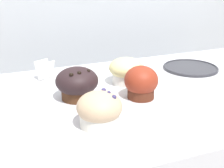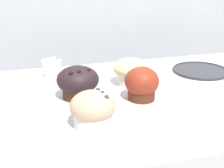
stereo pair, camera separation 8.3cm
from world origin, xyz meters
name	(u,v)px [view 2 (the right image)]	position (x,y,z in m)	size (l,w,h in m)	color
wall_back	(114,55)	(0.00, 0.60, 0.90)	(3.20, 0.10, 1.80)	#B2B7BC
muffin_front_center	(142,84)	(-0.11, -0.03, 1.00)	(0.09, 0.09, 0.09)	#512415
muffin_back_left	(78,82)	(-0.27, 0.03, 1.00)	(0.12, 0.12, 0.09)	#472816
muffin_back_right	(131,71)	(-0.10, 0.09, 1.00)	(0.11, 0.11, 0.08)	white
muffin_front_left	(93,109)	(-0.27, -0.14, 0.99)	(0.10, 0.10, 0.08)	silver
serving_plate	(200,70)	(0.17, 0.13, 0.96)	(0.19, 0.19, 0.01)	#2D2D33
price_card	(52,68)	(-0.32, 0.21, 0.99)	(0.06, 0.06, 0.06)	white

